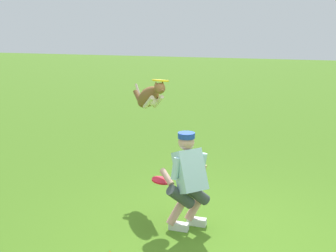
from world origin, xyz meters
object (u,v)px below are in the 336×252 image
at_px(person, 188,178).
at_px(dog, 149,97).
at_px(frisbee_held, 161,180).
at_px(frisbee_flying, 160,80).

bearing_deg(person, dog, -8.03).
bearing_deg(frisbee_held, dog, -63.31).
xyz_separation_m(dog, frisbee_held, (-0.62, 1.23, -0.91)).
distance_m(person, frisbee_held, 0.40).
height_order(person, frisbee_held, person).
bearing_deg(frisbee_held, frisbee_flying, -70.73).
height_order(frisbee_flying, frisbee_held, frisbee_flying).
bearing_deg(frisbee_flying, dog, -37.41).
relative_size(person, dog, 1.59).
distance_m(person, dog, 1.81).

